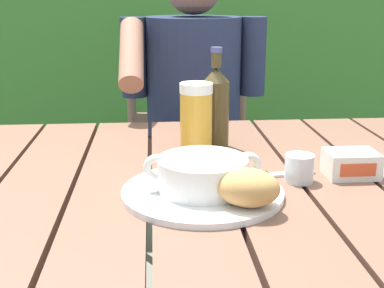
% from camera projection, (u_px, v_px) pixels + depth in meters
% --- Properties ---
extents(dining_table, '(1.33, 1.00, 0.73)m').
position_uv_depth(dining_table, '(187.00, 220.00, 1.04)').
color(dining_table, brown).
rests_on(dining_table, ground_plane).
extents(hedge_backdrop, '(3.48, 0.92, 1.90)m').
position_uv_depth(hedge_backdrop, '(135.00, 8.00, 2.78)').
color(hedge_backdrop, '#346D29').
rests_on(hedge_backdrop, ground_plane).
extents(chair_near_diner, '(0.49, 0.47, 0.90)m').
position_uv_depth(chair_near_diner, '(190.00, 162.00, 1.99)').
color(chair_near_diner, brown).
rests_on(chair_near_diner, ground_plane).
extents(person_eating, '(0.48, 0.47, 1.22)m').
position_uv_depth(person_eating, '(194.00, 106.00, 1.73)').
color(person_eating, '#242D4A').
rests_on(person_eating, ground_plane).
extents(serving_plate, '(0.30, 0.30, 0.01)m').
position_uv_depth(serving_plate, '(202.00, 192.00, 0.95)').
color(serving_plate, white).
rests_on(serving_plate, dining_table).
extents(soup_bowl, '(0.22, 0.17, 0.07)m').
position_uv_depth(soup_bowl, '(203.00, 173.00, 0.94)').
color(soup_bowl, white).
rests_on(soup_bowl, serving_plate).
extents(bread_roll, '(0.13, 0.11, 0.07)m').
position_uv_depth(bread_roll, '(248.00, 188.00, 0.86)').
color(bread_roll, tan).
rests_on(bread_roll, serving_plate).
extents(beer_glass, '(0.07, 0.07, 0.17)m').
position_uv_depth(beer_glass, '(196.00, 119.00, 1.16)').
color(beer_glass, gold).
rests_on(beer_glass, dining_table).
extents(beer_bottle, '(0.06, 0.06, 0.24)m').
position_uv_depth(beer_bottle, '(216.00, 106.00, 1.22)').
color(beer_bottle, '#493B1D').
rests_on(beer_bottle, dining_table).
extents(water_glass_small, '(0.06, 0.06, 0.06)m').
position_uv_depth(water_glass_small, '(299.00, 168.00, 1.01)').
color(water_glass_small, silver).
rests_on(water_glass_small, dining_table).
extents(butter_tub, '(0.10, 0.08, 0.05)m').
position_uv_depth(butter_tub, '(351.00, 164.00, 1.04)').
color(butter_tub, white).
rests_on(butter_tub, dining_table).
extents(table_knife, '(0.17, 0.05, 0.01)m').
position_uv_depth(table_knife, '(267.00, 175.00, 1.04)').
color(table_knife, silver).
rests_on(table_knife, dining_table).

